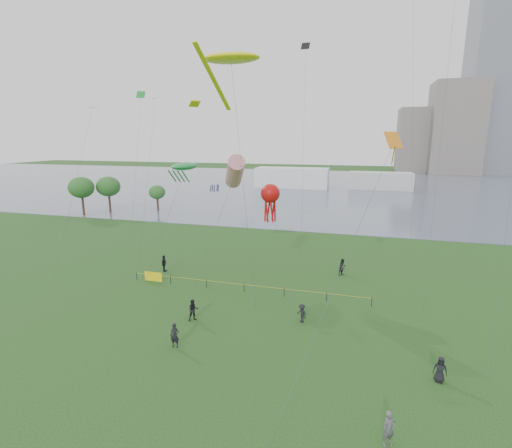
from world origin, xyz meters
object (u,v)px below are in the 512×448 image
(kite_flyer, at_px, (389,429))
(kite_stingray, at_px, (231,59))
(fence, at_px, (187,280))
(kite_octopus, at_px, (270,195))

(kite_flyer, xyz_separation_m, kite_stingray, (-13.63, 16.62, 20.61))
(fence, bearing_deg, kite_octopus, 26.12)
(fence, height_order, kite_octopus, kite_octopus)
(fence, xyz_separation_m, kite_octopus, (7.78, 3.81, 8.62))
(kite_octopus, bearing_deg, kite_stingray, -112.67)
(kite_stingray, xyz_separation_m, kite_octopus, (2.94, 3.17, -12.36))
(kite_octopus, bearing_deg, fence, -133.74)
(kite_flyer, bearing_deg, kite_stingray, 95.10)
(fence, relative_size, kite_flyer, 12.95)
(kite_stingray, height_order, kite_octopus, kite_stingray)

